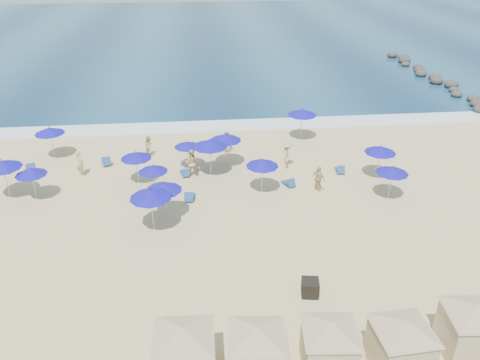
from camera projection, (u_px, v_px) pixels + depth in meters
The scene contains 36 objects.
ground at pixel (238, 229), 25.61m from camera, with size 160.00×160.00×0.00m, color #CAB580.
ocean at pixel (205, 35), 73.93m from camera, with size 160.00×80.00×0.06m, color navy.
surf_line at pixel (221, 126), 39.21m from camera, with size 160.00×2.50×0.08m, color white.
rock_jetty at pixel (442, 82), 49.40m from camera, with size 2.56×26.66×0.96m.
trash_bin at pixel (310, 288), 20.85m from camera, with size 0.76×0.76×0.76m, color black.
cabana_0 at pixel (184, 346), 16.41m from camera, with size 4.32×4.32×2.71m.
cabana_1 at pixel (257, 345), 16.56m from camera, with size 4.10×4.10×2.58m.
cabana_2 at pixel (330, 340), 16.80m from camera, with size 4.02×4.02×2.54m.
cabana_3 at pixel (402, 338), 16.82m from camera, with size 4.11×4.11×2.58m.
cabana_4 at pixel (473, 322), 17.50m from camera, with size 4.14×4.14×2.61m.
umbrella_0 at pixel (31, 172), 27.71m from camera, with size 1.87×1.87×2.13m.
umbrella_1 at pixel (2, 164), 27.74m from camera, with size 2.25×2.25×2.56m.
umbrella_2 at pixel (49, 131), 32.85m from camera, with size 2.11×2.11×2.40m.
umbrella_3 at pixel (153, 169), 28.25m from camera, with size 1.79×1.79×2.04m.
umbrella_4 at pixel (187, 144), 31.48m from camera, with size 1.80×1.80×2.05m.
umbrella_5 at pixel (210, 143), 30.36m from camera, with size 2.31×2.31×2.63m.
umbrella_6 at pixel (164, 187), 25.81m from camera, with size 2.00×2.00×2.27m.
umbrella_7 at pixel (226, 137), 31.65m from camera, with size 2.16×2.16×2.45m.
umbrella_8 at pixel (262, 163), 28.44m from camera, with size 2.02×2.02×2.30m.
umbrella_9 at pixel (302, 112), 35.77m from camera, with size 2.26×2.26×2.58m.
umbrella_10 at pixel (381, 149), 30.11m from camera, with size 2.05×2.05×2.34m.
umbrella_11 at pixel (393, 170), 27.76m from camera, with size 1.94×1.94×2.21m.
umbrella_12 at pixel (136, 155), 29.51m from camera, with size 1.98×1.98×2.25m.
umbrella_13 at pixel (150, 194), 24.60m from camera, with size 2.27×2.27×2.58m.
beach_chair_0 at pixel (31, 168), 31.70m from camera, with size 1.11×1.48×0.74m.
beach_chair_1 at pixel (106, 161), 32.67m from camera, with size 0.87×1.41×0.72m.
beach_chair_2 at pixel (185, 173), 31.18m from camera, with size 0.72×1.22×0.63m.
beach_chair_3 at pixel (190, 196), 28.35m from camera, with size 0.73×1.29×0.67m.
beach_chair_4 at pixel (289, 183), 29.95m from camera, with size 0.87×1.23×0.62m.
beach_chair_5 at pixel (340, 169), 31.60m from camera, with size 0.63×1.20×0.64m.
beachgoer_0 at pixel (80, 163), 30.94m from camera, with size 0.64×0.42×1.77m, color tan.
beachgoer_1 at pixel (191, 162), 30.96m from camera, with size 0.89×0.70×1.84m, color tan.
beachgoer_2 at pixel (318, 179), 29.09m from camera, with size 0.98×0.41×1.67m, color tan.
beachgoer_3 at pixel (287, 155), 31.99m from camera, with size 1.21×0.69×1.87m, color tan.
beachgoer_4 at pixel (227, 141), 34.35m from camera, with size 0.82×0.53×1.67m, color tan.
beachgoer_5 at pixel (149, 146), 33.67m from camera, with size 0.76×0.59×1.55m, color tan.
Camera 1 is at (-1.98, -21.25, 14.41)m, focal length 35.00 mm.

